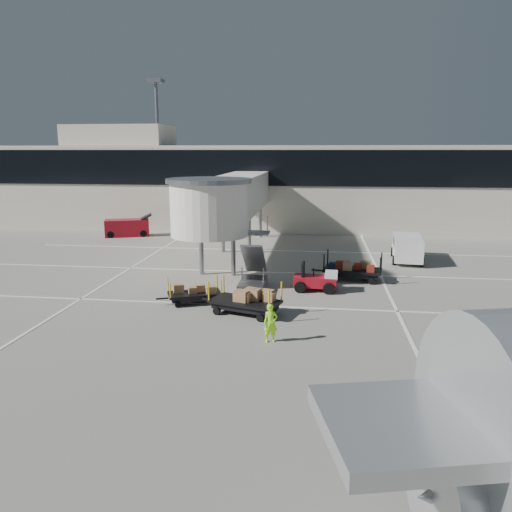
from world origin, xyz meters
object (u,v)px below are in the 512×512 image
object	(u,v)px
suitcase_cart	(354,271)
minivan	(407,246)
baggage_tug	(316,281)
box_cart_far	(194,294)
belt_loader	(128,228)
box_cart_near	(245,300)
ground_worker	(271,323)

from	to	relation	value
suitcase_cart	minivan	distance (m)	7.17
baggage_tug	suitcase_cart	world-z (taller)	suitcase_cart
baggage_tug	minivan	bearing A→B (deg)	57.04
baggage_tug	minivan	size ratio (longest dim) A/B	0.52
box_cart_far	belt_loader	bearing A→B (deg)	97.48
box_cart_far	suitcase_cart	bearing A→B (deg)	11.79
box_cart_far	minivan	size ratio (longest dim) A/B	0.70
baggage_tug	belt_loader	distance (m)	23.18
baggage_tug	box_cart_far	xyz separation A→B (m)	(-6.13, -3.09, -0.12)
baggage_tug	box_cart_near	bearing A→B (deg)	-124.07
box_cart_near	suitcase_cart	bearing A→B (deg)	69.65
box_cart_far	belt_loader	distance (m)	21.77
ground_worker	belt_loader	bearing A→B (deg)	106.04
box_cart_far	ground_worker	bearing A→B (deg)	-69.67
baggage_tug	belt_loader	size ratio (longest dim) A/B	0.55
suitcase_cart	belt_loader	size ratio (longest dim) A/B	0.96
belt_loader	baggage_tug	bearing A→B (deg)	-62.83
box_cart_far	minivan	world-z (taller)	minivan
baggage_tug	box_cart_near	xyz separation A→B (m)	(-3.31, -4.35, 0.07)
suitcase_cart	baggage_tug	bearing A→B (deg)	-121.18
ground_worker	minivan	size ratio (longest dim) A/B	0.34
suitcase_cart	box_cart_near	size ratio (longest dim) A/B	1.04
suitcase_cart	minivan	xyz separation A→B (m)	(4.02, 5.91, 0.46)
box_cart_far	belt_loader	xyz separation A→B (m)	(-10.87, 18.86, 0.31)
baggage_tug	box_cart_far	world-z (taller)	baggage_tug
box_cart_far	minivan	bearing A→B (deg)	20.73
suitcase_cart	belt_loader	world-z (taller)	belt_loader
baggage_tug	box_cart_near	size ratio (longest dim) A/B	0.60
box_cart_near	ground_worker	distance (m)	3.79
baggage_tug	ground_worker	world-z (taller)	ground_worker
box_cart_near	box_cart_far	xyz separation A→B (m)	(-2.81, 1.26, -0.19)
suitcase_cart	minivan	world-z (taller)	minivan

